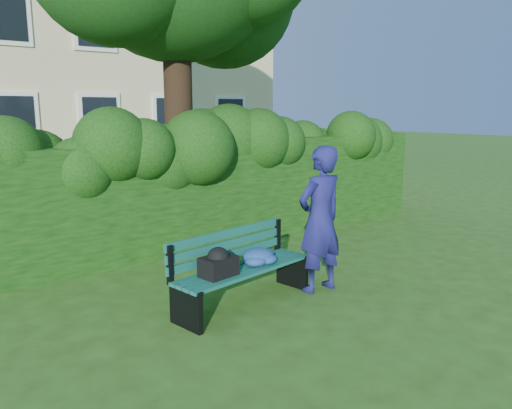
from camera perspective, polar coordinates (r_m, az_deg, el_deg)
ground at (r=7.10m, az=2.97°, el=-8.29°), size 80.00×80.00×0.00m
hedge at (r=8.62m, az=-6.48°, el=1.27°), size 10.00×1.00×1.80m
park_bench at (r=5.99m, az=-1.71°, el=-6.89°), size 1.95×0.84×0.89m
man_reading at (r=6.40m, az=7.33°, el=-1.71°), size 0.69×0.45×1.88m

